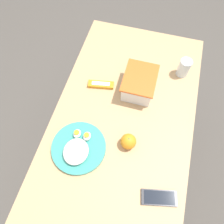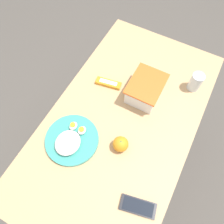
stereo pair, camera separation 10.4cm
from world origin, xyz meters
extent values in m
plane|color=#4C4742|center=(0.00, 0.00, 0.00)|extent=(10.00, 10.00, 0.00)
cube|color=tan|center=(0.00, 0.00, 0.71)|extent=(1.22, 0.67, 0.03)
cylinder|color=#A07D56|center=(-0.55, -0.28, 0.35)|extent=(0.05, 0.05, 0.70)
cylinder|color=#A07D56|center=(0.55, -0.28, 0.35)|extent=(0.05, 0.05, 0.70)
cylinder|color=#A07D56|center=(-0.55, 0.28, 0.35)|extent=(0.05, 0.05, 0.70)
cube|color=white|center=(-0.18, 0.04, 0.77)|extent=(0.18, 0.14, 0.10)
cube|color=#CCBC84|center=(-0.18, 0.04, 0.76)|extent=(0.17, 0.13, 0.06)
cube|color=orange|center=(-0.18, 0.04, 0.83)|extent=(0.20, 0.16, 0.01)
ellipsoid|color=gray|center=(-0.23, 0.05, 0.78)|extent=(0.07, 0.06, 0.03)
ellipsoid|color=gray|center=(-0.18, 0.02, 0.78)|extent=(0.05, 0.05, 0.03)
ellipsoid|color=gray|center=(-0.13, 0.05, 0.78)|extent=(0.06, 0.05, 0.03)
sphere|color=orange|center=(0.12, 0.05, 0.76)|extent=(0.07, 0.07, 0.07)
cylinder|color=#4C662D|center=(0.12, 0.05, 0.79)|extent=(0.01, 0.01, 0.00)
cylinder|color=teal|center=(0.20, -0.16, 0.73)|extent=(0.25, 0.25, 0.02)
ellipsoid|color=white|center=(0.23, -0.16, 0.76)|extent=(0.12, 0.11, 0.04)
ellipsoid|color=white|center=(0.15, -0.18, 0.76)|extent=(0.04, 0.04, 0.03)
cylinder|color=#F4A823|center=(0.15, -0.18, 0.77)|extent=(0.02, 0.02, 0.01)
ellipsoid|color=white|center=(0.15, -0.13, 0.76)|extent=(0.04, 0.04, 0.03)
cylinder|color=#F4A823|center=(0.15, -0.13, 0.77)|extent=(0.02, 0.02, 0.01)
cube|color=orange|center=(-0.15, -0.16, 0.73)|extent=(0.06, 0.14, 0.02)
cube|color=white|center=(-0.15, -0.16, 0.74)|extent=(0.04, 0.10, 0.00)
cube|color=#232328|center=(0.31, 0.23, 0.73)|extent=(0.09, 0.16, 0.01)
cube|color=black|center=(0.31, 0.23, 0.74)|extent=(0.08, 0.13, 0.00)
cylinder|color=silver|center=(-0.34, 0.24, 0.78)|extent=(0.06, 0.06, 0.10)
camera|label=1|loc=(0.45, 0.07, 1.68)|focal=35.00mm
camera|label=2|loc=(0.41, 0.16, 1.68)|focal=35.00mm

